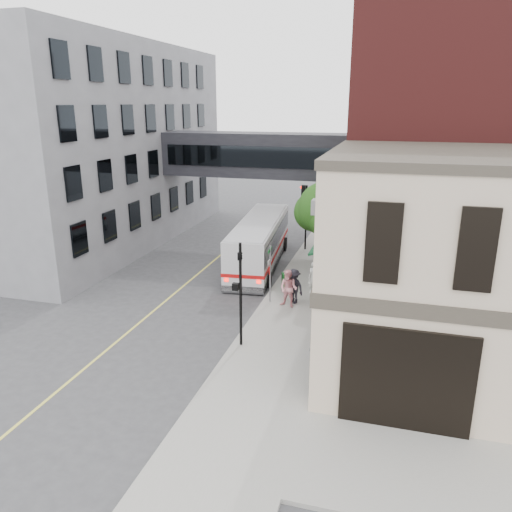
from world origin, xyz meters
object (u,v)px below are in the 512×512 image
Objects in this scene: pedestrian_a at (314,278)px; newspaper_box at (286,281)px; pedestrian_c at (294,286)px; pedestrian_b at (289,289)px; sandwich_board at (316,343)px; bus at (259,241)px.

pedestrian_a reaches higher than newspaper_box.
pedestrian_b is at bearing -73.76° from pedestrian_c.
pedestrian_a is 6.90m from sandwich_board.
pedestrian_a is 0.91× the size of pedestrian_b.
newspaper_box is 0.98× the size of sandwich_board.
bus is 5.70× the size of pedestrian_b.
pedestrian_b is at bearing -63.16° from bus.
pedestrian_c is at bearing -59.87° from bus.
pedestrian_b is 5.04m from sandwich_board.
pedestrian_c is at bearing 87.97° from pedestrian_b.
newspaper_box is (-1.56, 0.17, -0.41)m from pedestrian_a.
pedestrian_b is at bearing 91.22° from sandwich_board.
pedestrian_a is 1.84m from pedestrian_c.
sandwich_board is (5.46, -11.09, -1.01)m from bus.
newspaper_box is 7.48m from sandwich_board.
bus reaches higher than sandwich_board.
bus is 6.30× the size of pedestrian_a.
bus is 12.40m from sandwich_board.
newspaper_box is (2.68, -4.14, -1.02)m from bus.
bus reaches higher than newspaper_box.
newspaper_box is (-0.79, 1.84, -0.45)m from pedestrian_c.
pedestrian_c reaches higher than pedestrian_a.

